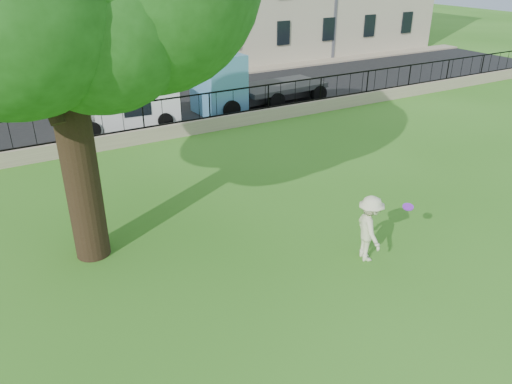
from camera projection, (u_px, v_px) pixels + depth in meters
ground at (314, 296)px, 11.52m from camera, size 120.00×120.00×0.00m
retaining_wall at (145, 135)px, 20.78m from camera, size 50.00×0.40×0.60m
iron_railing at (143, 115)px, 20.41m from camera, size 50.00×0.05×1.13m
street at (115, 114)px, 24.58m from camera, size 60.00×9.00×0.01m
sidewalk at (90, 90)px, 28.62m from camera, size 60.00×1.40×0.12m
man at (369, 229)px, 12.55m from camera, size 1.00×1.29×1.77m
frisbee at (408, 207)px, 12.28m from camera, size 0.30×0.31×0.12m
white_van at (124, 106)px, 22.32m from camera, size 4.81×2.23×1.96m
blue_truck at (260, 78)px, 25.29m from camera, size 7.00×2.84×2.88m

